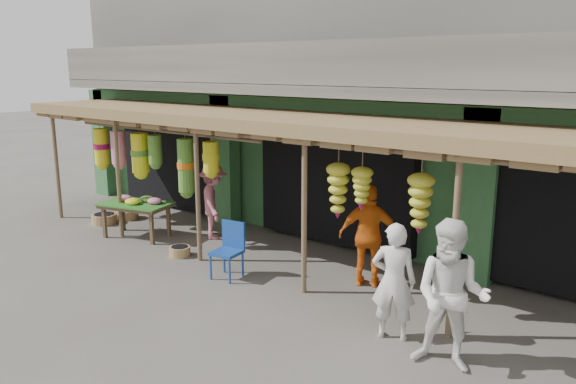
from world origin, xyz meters
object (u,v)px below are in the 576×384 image
Objects in this scene: flower_table at (137,205)px; person_front at (394,281)px; person_vendor at (369,236)px; person_shopper at (213,202)px; blue_chair at (229,247)px; person_right at (451,296)px.

person_front is at bearing -22.51° from flower_table.
person_vendor reaches higher than person_shopper.
blue_chair is (3.23, -0.45, -0.17)m from flower_table.
person_front is 1.89m from person_vendor.
flower_table is 1.69× the size of blue_chair.
person_vendor is at bearing -8.61° from flower_table.
blue_chair is 0.56× the size of person_vendor.
person_front is at bearing 104.89° from person_vendor.
person_front reaches higher than flower_table.
person_vendor is (2.13, 1.17, 0.32)m from blue_chair.
person_shopper is (1.35, 0.98, 0.09)m from flower_table.
person_vendor reaches higher than person_front.
person_vendor is 4.01m from person_shopper.
flower_table is 7.57m from person_right.
flower_table is 3.26m from blue_chair.
person_right reaches higher than flower_table.
flower_table is 1.02× the size of person_front.
blue_chair reaches higher than flower_table.
blue_chair is at bearing 161.40° from person_right.
blue_chair is 0.60× the size of person_front.
person_shopper is (-5.23, 1.69, -0.01)m from person_front.
flower_table is at bearing -17.88° from person_vendor.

